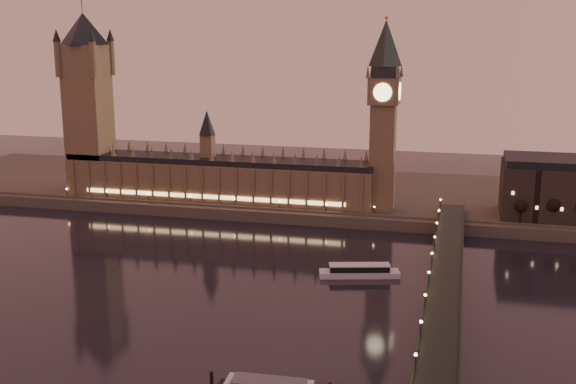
{
  "coord_description": "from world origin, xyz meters",
  "views": [
    {
      "loc": [
        95.62,
        -264.18,
        105.15
      ],
      "look_at": [
        22.45,
        35.0,
        33.65
      ],
      "focal_mm": 45.0,
      "sensor_mm": 36.0,
      "label": 1
    }
  ],
  "objects": [
    {
      "name": "victoria_tower",
      "position": [
        -120.0,
        121.0,
        65.79
      ],
      "size": [
        31.68,
        31.68,
        118.0
      ],
      "color": "brown",
      "rests_on": "ground"
    },
    {
      "name": "cruise_boat_a",
      "position": [
        55.77,
        27.5,
        2.41
      ],
      "size": [
        34.89,
        15.69,
        5.46
      ],
      "rotation": [
        0.0,
        0.0,
        0.25
      ],
      "color": "silver",
      "rests_on": "ground"
    },
    {
      "name": "far_embankment",
      "position": [
        30.0,
        165.0,
        3.0
      ],
      "size": [
        560.0,
        130.0,
        6.0
      ],
      "primitive_type": "cube",
      "color": "#423D35",
      "rests_on": "ground"
    },
    {
      "name": "big_ben",
      "position": [
        53.99,
        120.99,
        63.95
      ],
      "size": [
        17.68,
        17.68,
        104.0
      ],
      "color": "brown",
      "rests_on": "ground"
    },
    {
      "name": "palace_of_westminster",
      "position": [
        -40.12,
        120.99,
        21.71
      ],
      "size": [
        180.0,
        26.62,
        52.0
      ],
      "color": "brown",
      "rests_on": "ground"
    },
    {
      "name": "westminster_bridge",
      "position": [
        91.61,
        0.0,
        5.52
      ],
      "size": [
        13.2,
        260.0,
        15.3
      ],
      "color": "black",
      "rests_on": "ground"
    },
    {
      "name": "bare_tree_0",
      "position": [
        127.72,
        109.0,
        15.05
      ],
      "size": [
        5.97,
        5.97,
        12.13
      ],
      "color": "black",
      "rests_on": "ground"
    },
    {
      "name": "ground",
      "position": [
        0.0,
        0.0,
        0.0
      ],
      "size": [
        700.0,
        700.0,
        0.0
      ],
      "primitive_type": "plane",
      "color": "black",
      "rests_on": "ground"
    },
    {
      "name": "bare_tree_1",
      "position": [
        141.82,
        109.0,
        15.05
      ],
      "size": [
        5.97,
        5.97,
        12.13
      ],
      "color": "black",
      "rests_on": "ground"
    }
  ]
}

